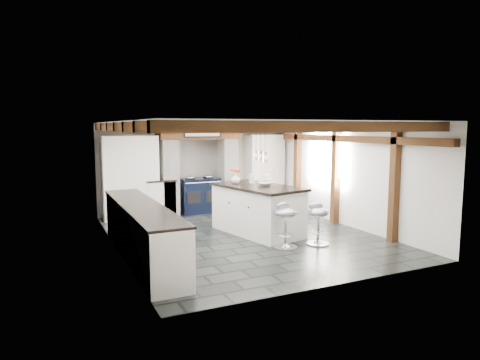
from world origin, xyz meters
name	(u,v)px	position (x,y,z in m)	size (l,w,h in m)	color
ground	(244,236)	(0.00, 0.00, 0.00)	(6.00, 6.00, 0.00)	black
room_shell	(192,178)	(-0.61, 1.42, 1.07)	(6.00, 6.03, 6.00)	white
range_cooker	(199,195)	(0.00, 2.68, 0.47)	(1.00, 0.63, 0.99)	black
kitchen_island	(257,209)	(0.36, 0.11, 0.51)	(1.47, 2.21, 1.34)	white
bar_stool_near	(318,219)	(1.00, -1.16, 0.49)	(0.51, 0.51, 0.79)	silver
bar_stool_far	(285,220)	(0.31, -1.10, 0.53)	(0.48, 0.48, 0.85)	silver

